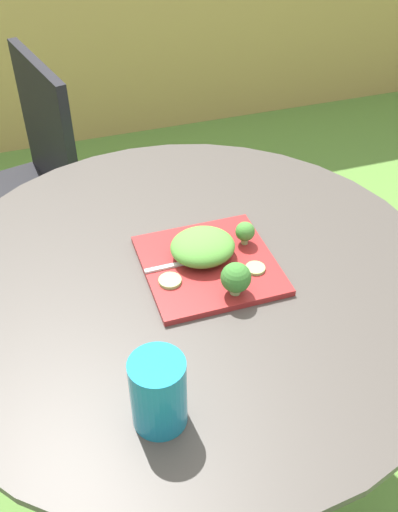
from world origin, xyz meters
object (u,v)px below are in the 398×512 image
Objects in this scene: patio_chair at (23,179)px; fork at (188,262)px; salad_plate at (209,265)px; drinking_glass at (159,395)px.

fork is (0.31, -0.83, 0.24)m from patio_chair.
patio_chair is 0.92m from fork.
drinking_glass is at bearing -120.93° from salad_plate.
salad_plate is 2.00× the size of drinking_glass.
salad_plate is 0.38m from drinking_glass.
drinking_glass is at bearing -114.33° from fork.
salad_plate is (0.35, -0.84, 0.23)m from patio_chair.
patio_chair is 1.21m from drinking_glass.
salad_plate is at bearing 59.07° from drinking_glass.
drinking_glass is 0.88× the size of fork.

